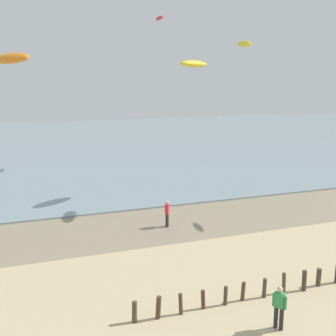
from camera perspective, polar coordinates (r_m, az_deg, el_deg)
wet_sand_strip at (r=27.65m, az=-11.29°, el=-8.34°), size 120.00×7.10×0.01m
sea at (r=65.07m, az=-17.00°, el=2.79°), size 160.00×70.00×0.10m
groyne_mid at (r=21.67m, az=18.74°, el=-13.14°), size 16.69×0.37×1.09m
person_nearest_camera at (r=17.77m, az=14.13°, el=-16.89°), size 0.38×0.50×1.71m
person_right_flank at (r=28.14m, az=-0.11°, el=-5.79°), size 0.38×0.49×1.71m
kite_aloft_0 at (r=48.98m, az=-1.09°, el=18.74°), size 1.19×2.39×0.57m
kite_aloft_3 at (r=28.94m, az=-19.54°, el=13.18°), size 2.79×3.40×0.96m
kite_aloft_5 at (r=32.93m, az=9.81°, el=15.45°), size 1.25×2.39×0.54m
kite_aloft_10 at (r=35.40m, az=3.35°, el=13.23°), size 3.58×3.01×0.65m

